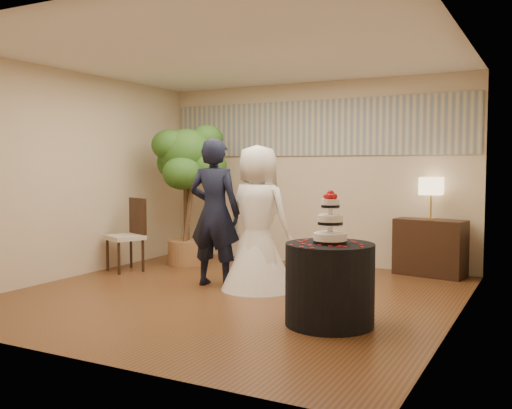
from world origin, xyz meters
The scene contains 15 objects.
floor centered at (0.00, 0.00, 0.00)m, with size 5.00×5.00×0.00m, color brown.
ceiling centered at (0.00, 0.00, 2.80)m, with size 5.00×5.00×0.00m, color white.
wall_back centered at (0.00, 2.50, 1.40)m, with size 5.00×0.06×2.80m, color beige.
wall_front centered at (0.00, -2.50, 1.40)m, with size 5.00×0.06×2.80m, color beige.
wall_left centered at (-2.50, 0.00, 1.40)m, with size 0.06×5.00×2.80m, color beige.
wall_right centered at (2.50, 0.00, 1.40)m, with size 0.06×5.00×2.80m, color beige.
mural_border centered at (0.00, 2.48, 2.10)m, with size 4.90×0.02×0.85m, color #9E9F92.
groom centered at (-0.47, 0.36, 0.93)m, with size 0.68×0.45×1.87m, color black.
bride centered at (0.12, 0.42, 0.89)m, with size 0.91×0.91×1.77m, color white.
cake_table centered at (1.45, -0.65, 0.39)m, with size 0.85×0.85×0.79m, color black.
wedding_cake centered at (1.45, -0.65, 1.04)m, with size 0.32×0.32×0.51m, color white, non-canonical shape.
console centered at (1.83, 2.30, 0.39)m, with size 0.94×0.42×0.78m, color black.
table_lamp centered at (1.83, 2.30, 1.07)m, with size 0.29×0.29×0.58m, color beige, non-canonical shape.
ficus_tree centered at (-1.67, 1.48, 1.10)m, with size 1.05×1.05×2.20m, color #2E5B1C, non-canonical shape.
side_chair centered at (-2.13, 0.59, 0.53)m, with size 0.48×0.50×1.05m, color black, non-canonical shape.
Camera 1 is at (3.32, -5.75, 1.54)m, focal length 40.00 mm.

